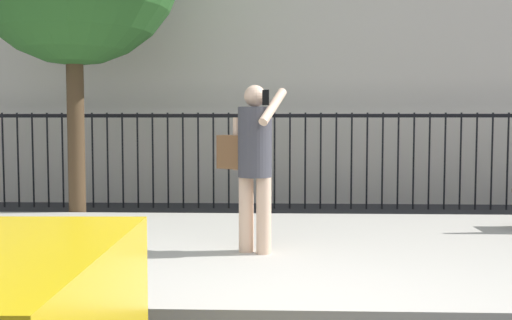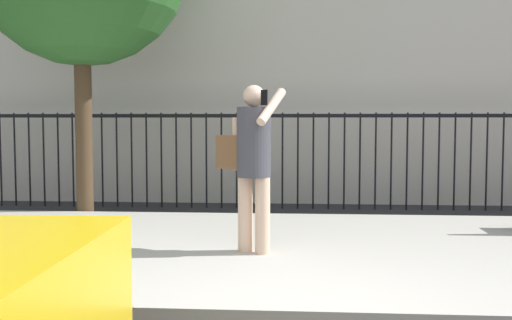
# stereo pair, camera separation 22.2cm
# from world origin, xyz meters

# --- Properties ---
(sidewalk) EXTENTS (28.00, 4.40, 0.15)m
(sidewalk) POSITION_xyz_m (0.00, 2.20, 0.07)
(sidewalk) COLOR #B2ADA3
(sidewalk) RESTS_ON ground
(iron_fence) EXTENTS (12.03, 0.04, 1.60)m
(iron_fence) POSITION_xyz_m (0.00, 5.90, 1.02)
(iron_fence) COLOR black
(iron_fence) RESTS_ON ground
(pedestrian_on_phone) EXTENTS (0.72, 0.57, 1.68)m
(pedestrian_on_phone) POSITION_xyz_m (-0.32, 1.86, 1.12)
(pedestrian_on_phone) COLOR beige
(pedestrian_on_phone) RESTS_ON sidewalk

